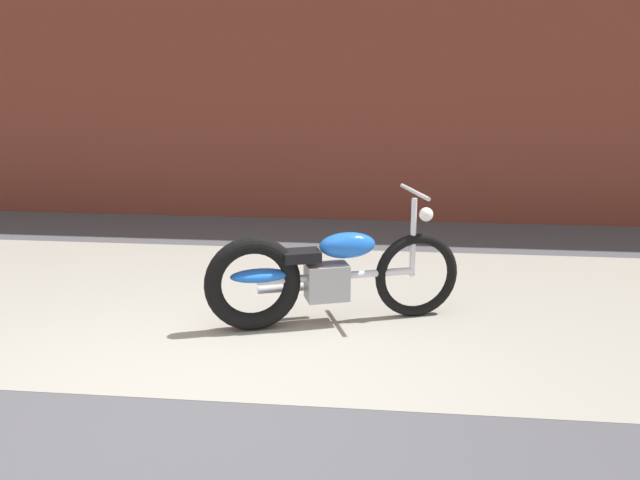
% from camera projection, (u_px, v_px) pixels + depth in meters
% --- Properties ---
extents(ground_plane, '(80.00, 80.00, 0.00)m').
position_uv_depth(ground_plane, '(187.00, 400.00, 4.22)').
color(ground_plane, '#47474C').
extents(sidewalk_slab, '(36.00, 3.50, 0.01)m').
position_uv_depth(sidewalk_slab, '(247.00, 302.00, 5.90)').
color(sidewalk_slab, gray).
rests_on(sidewalk_slab, ground).
extents(motorcycle_blue, '(1.93, 0.88, 1.03)m').
position_uv_depth(motorcycle_blue, '(317.00, 275.00, 5.33)').
color(motorcycle_blue, black).
rests_on(motorcycle_blue, ground).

